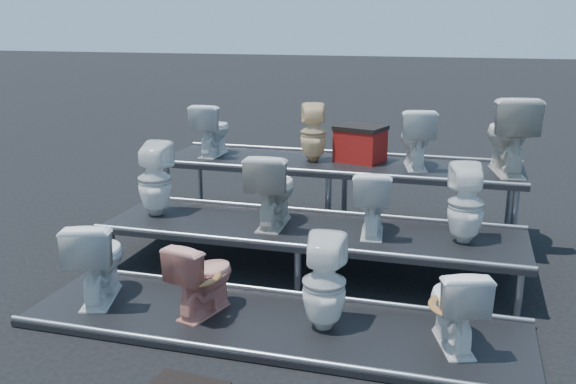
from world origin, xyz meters
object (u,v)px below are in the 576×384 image
(toilet_10, at_px, (416,138))
(toilet_11, at_px, (509,134))
(toilet_3, at_px, (455,305))
(toilet_7, at_px, (466,204))
(toilet_6, at_px, (372,202))
(toilet_0, at_px, (98,259))
(red_crate, at_px, (360,146))
(toilet_4, at_px, (155,179))
(toilet_5, at_px, (273,189))
(toilet_2, at_px, (324,283))
(toilet_9, at_px, (313,133))
(toilet_1, at_px, (203,277))
(toilet_8, at_px, (212,129))

(toilet_10, height_order, toilet_11, toilet_11)
(toilet_3, relative_size, toilet_7, 0.89)
(toilet_6, bearing_deg, toilet_0, 23.42)
(toilet_11, height_order, red_crate, toilet_11)
(toilet_4, height_order, red_crate, toilet_4)
(toilet_6, height_order, red_crate, red_crate)
(toilet_5, xyz_separation_m, toilet_11, (2.28, 1.30, 0.45))
(toilet_11, bearing_deg, red_crate, -16.22)
(toilet_2, relative_size, toilet_9, 1.15)
(toilet_1, height_order, toilet_6, toilet_6)
(toilet_6, bearing_deg, toilet_7, 173.19)
(toilet_1, bearing_deg, toilet_11, -118.96)
(toilet_4, bearing_deg, toilet_9, -141.38)
(toilet_6, height_order, toilet_7, toilet_7)
(toilet_3, height_order, toilet_10, toilet_10)
(toilet_6, distance_m, toilet_7, 0.87)
(toilet_6, distance_m, toilet_11, 1.88)
(toilet_1, relative_size, toilet_2, 0.83)
(toilet_7, bearing_deg, toilet_5, -10.55)
(toilet_10, bearing_deg, toilet_9, -12.02)
(toilet_10, relative_size, red_crate, 1.31)
(toilet_10, bearing_deg, red_crate, -25.06)
(toilet_5, bearing_deg, toilet_9, -97.03)
(toilet_0, relative_size, red_crate, 1.47)
(toilet_8, height_order, red_crate, toilet_8)
(toilet_9, bearing_deg, toilet_1, 67.60)
(toilet_1, distance_m, toilet_6, 1.83)
(toilet_5, relative_size, toilet_10, 1.12)
(toilet_0, relative_size, toilet_3, 1.14)
(toilet_2, height_order, toilet_8, toilet_8)
(toilet_0, height_order, toilet_8, toilet_8)
(toilet_9, height_order, red_crate, toilet_9)
(toilet_5, distance_m, toilet_6, 1.01)
(toilet_6, bearing_deg, toilet_2, 75.52)
(toilet_5, bearing_deg, red_crate, -116.28)
(toilet_1, height_order, toilet_7, toilet_7)
(toilet_0, distance_m, toilet_11, 4.44)
(toilet_3, height_order, toilet_4, toilet_4)
(toilet_7, bearing_deg, toilet_1, 21.22)
(toilet_3, distance_m, toilet_9, 3.24)
(toilet_3, height_order, toilet_5, toilet_5)
(toilet_0, relative_size, toilet_7, 1.01)
(toilet_2, height_order, toilet_5, toilet_5)
(toilet_0, xyz_separation_m, toilet_9, (1.32, 2.60, 0.76))
(toilet_0, distance_m, toilet_7, 3.39)
(toilet_2, xyz_separation_m, toilet_7, (1.05, 1.30, 0.38))
(toilet_0, bearing_deg, toilet_6, -166.54)
(toilet_2, height_order, red_crate, red_crate)
(toilet_4, xyz_separation_m, toilet_9, (1.41, 1.30, 0.35))
(toilet_1, xyz_separation_m, toilet_9, (0.32, 2.60, 0.81))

